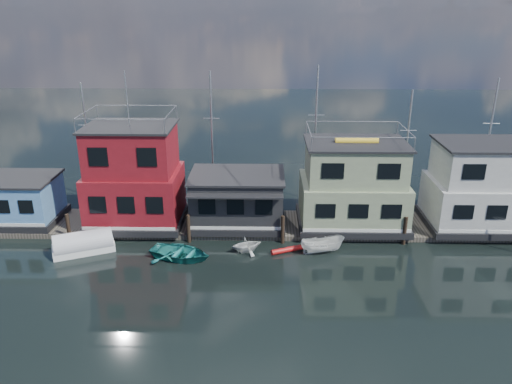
{
  "coord_description": "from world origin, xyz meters",
  "views": [
    {
      "loc": [
        1.7,
        -24.31,
        16.87
      ],
      "look_at": [
        0.97,
        12.0,
        3.0
      ],
      "focal_mm": 35.0,
      "sensor_mm": 36.0,
      "label": 1
    }
  ],
  "objects_px": {
    "houseboat_red": "(134,178)",
    "dinghy_white": "(247,244)",
    "tarp_runabout": "(83,244)",
    "motorboat": "(322,245)",
    "dinghy_teal": "(180,253)",
    "houseboat_white": "(484,187)",
    "houseboat_green": "(353,186)",
    "houseboat_dark": "(237,199)",
    "red_kayak": "(289,250)",
    "houseboat_blue": "(17,200)"
  },
  "relations": [
    {
      "from": "houseboat_white",
      "to": "dinghy_teal",
      "type": "height_order",
      "value": "houseboat_white"
    },
    {
      "from": "houseboat_dark",
      "to": "houseboat_white",
      "type": "xyz_separation_m",
      "value": [
        19.0,
        0.02,
        1.12
      ]
    },
    {
      "from": "houseboat_white",
      "to": "tarp_runabout",
      "type": "height_order",
      "value": "houseboat_white"
    },
    {
      "from": "houseboat_dark",
      "to": "motorboat",
      "type": "distance_m",
      "value": 7.84
    },
    {
      "from": "houseboat_blue",
      "to": "houseboat_green",
      "type": "distance_m",
      "value": 26.53
    },
    {
      "from": "dinghy_white",
      "to": "houseboat_white",
      "type": "bearing_deg",
      "value": -98.52
    },
    {
      "from": "houseboat_green",
      "to": "dinghy_teal",
      "type": "xyz_separation_m",
      "value": [
        -12.72,
        -5.36,
        -3.1
      ]
    },
    {
      "from": "red_kayak",
      "to": "motorboat",
      "type": "height_order",
      "value": "motorboat"
    },
    {
      "from": "dinghy_teal",
      "to": "dinghy_white",
      "type": "distance_m",
      "value": 4.73
    },
    {
      "from": "dinghy_teal",
      "to": "tarp_runabout",
      "type": "xyz_separation_m",
      "value": [
        -7.1,
        0.81,
        0.18
      ]
    },
    {
      "from": "red_kayak",
      "to": "dinghy_white",
      "type": "xyz_separation_m",
      "value": [
        -3.02,
        -0.03,
        0.4
      ]
    },
    {
      "from": "houseboat_blue",
      "to": "tarp_runabout",
      "type": "bearing_deg",
      "value": -34.29
    },
    {
      "from": "houseboat_red",
      "to": "houseboat_white",
      "type": "height_order",
      "value": "houseboat_red"
    },
    {
      "from": "tarp_runabout",
      "to": "motorboat",
      "type": "bearing_deg",
      "value": -22.73
    },
    {
      "from": "houseboat_dark",
      "to": "houseboat_green",
      "type": "height_order",
      "value": "houseboat_green"
    },
    {
      "from": "houseboat_green",
      "to": "tarp_runabout",
      "type": "height_order",
      "value": "houseboat_green"
    },
    {
      "from": "houseboat_blue",
      "to": "tarp_runabout",
      "type": "relative_size",
      "value": 1.42
    },
    {
      "from": "red_kayak",
      "to": "tarp_runabout",
      "type": "bearing_deg",
      "value": 158.57
    },
    {
      "from": "houseboat_dark",
      "to": "houseboat_green",
      "type": "distance_m",
      "value": 9.07
    },
    {
      "from": "red_kayak",
      "to": "houseboat_blue",
      "type": "bearing_deg",
      "value": 146.13
    },
    {
      "from": "dinghy_teal",
      "to": "tarp_runabout",
      "type": "bearing_deg",
      "value": 100.78
    },
    {
      "from": "houseboat_blue",
      "to": "houseboat_white",
      "type": "distance_m",
      "value": 36.52
    },
    {
      "from": "houseboat_red",
      "to": "tarp_runabout",
      "type": "xyz_separation_m",
      "value": [
        -2.82,
        -4.55,
        -3.47
      ]
    },
    {
      "from": "houseboat_red",
      "to": "tarp_runabout",
      "type": "distance_m",
      "value": 6.38
    },
    {
      "from": "houseboat_blue",
      "to": "houseboat_white",
      "type": "height_order",
      "value": "houseboat_white"
    },
    {
      "from": "houseboat_green",
      "to": "motorboat",
      "type": "bearing_deg",
      "value": -121.95
    },
    {
      "from": "houseboat_white",
      "to": "motorboat",
      "type": "relative_size",
      "value": 2.64
    },
    {
      "from": "houseboat_blue",
      "to": "red_kayak",
      "type": "bearing_deg",
      "value": -11.17
    },
    {
      "from": "houseboat_green",
      "to": "dinghy_teal",
      "type": "distance_m",
      "value": 14.15
    },
    {
      "from": "houseboat_white",
      "to": "dinghy_white",
      "type": "height_order",
      "value": "houseboat_white"
    },
    {
      "from": "houseboat_blue",
      "to": "houseboat_red",
      "type": "bearing_deg",
      "value": 0.0
    },
    {
      "from": "houseboat_white",
      "to": "houseboat_green",
      "type": "bearing_deg",
      "value": 180.0
    },
    {
      "from": "houseboat_white",
      "to": "tarp_runabout",
      "type": "distance_m",
      "value": 30.31
    },
    {
      "from": "tarp_runabout",
      "to": "red_kayak",
      "type": "xyz_separation_m",
      "value": [
        14.72,
        0.33,
        -0.44
      ]
    },
    {
      "from": "houseboat_red",
      "to": "houseboat_green",
      "type": "bearing_deg",
      "value": 0.0
    },
    {
      "from": "houseboat_white",
      "to": "houseboat_red",
      "type": "bearing_deg",
      "value": -180.0
    },
    {
      "from": "houseboat_red",
      "to": "dinghy_teal",
      "type": "height_order",
      "value": "houseboat_red"
    },
    {
      "from": "houseboat_dark",
      "to": "motorboat",
      "type": "height_order",
      "value": "houseboat_dark"
    },
    {
      "from": "houseboat_dark",
      "to": "red_kayak",
      "type": "bearing_deg",
      "value": -47.21
    },
    {
      "from": "houseboat_red",
      "to": "dinghy_teal",
      "type": "bearing_deg",
      "value": -51.43
    },
    {
      "from": "houseboat_red",
      "to": "houseboat_dark",
      "type": "relative_size",
      "value": 1.6
    },
    {
      "from": "houseboat_blue",
      "to": "dinghy_teal",
      "type": "xyz_separation_m",
      "value": [
        13.78,
        -5.36,
        -1.75
      ]
    },
    {
      "from": "tarp_runabout",
      "to": "dinghy_teal",
      "type": "bearing_deg",
      "value": -29.95
    },
    {
      "from": "dinghy_teal",
      "to": "motorboat",
      "type": "distance_m",
      "value": 10.07
    },
    {
      "from": "houseboat_red",
      "to": "dinghy_white",
      "type": "distance_m",
      "value": 10.45
    },
    {
      "from": "houseboat_blue",
      "to": "houseboat_green",
      "type": "xyz_separation_m",
      "value": [
        26.5,
        0.0,
        1.34
      ]
    },
    {
      "from": "houseboat_dark",
      "to": "dinghy_teal",
      "type": "xyz_separation_m",
      "value": [
        -3.72,
        -5.34,
        -1.96
      ]
    },
    {
      "from": "dinghy_teal",
      "to": "red_kayak",
      "type": "xyz_separation_m",
      "value": [
        7.62,
        1.14,
        -0.26
      ]
    },
    {
      "from": "houseboat_red",
      "to": "motorboat",
      "type": "xyz_separation_m",
      "value": [
        14.29,
        -4.34,
        -3.49
      ]
    },
    {
      "from": "tarp_runabout",
      "to": "dinghy_white",
      "type": "distance_m",
      "value": 11.7
    }
  ]
}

